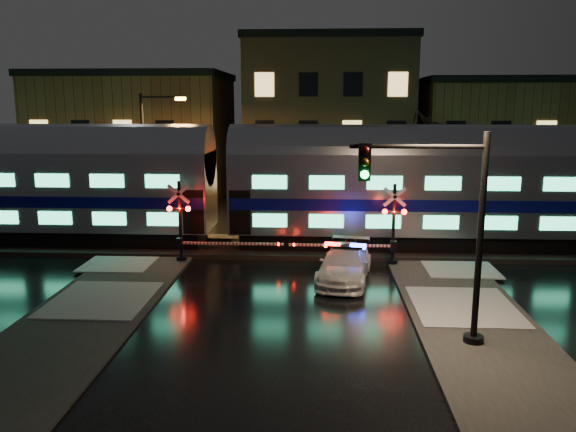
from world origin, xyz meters
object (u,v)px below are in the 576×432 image
object	(u,v)px
crossing_signal_right	(385,233)
traffic_light	(446,236)
police_car	(345,264)
crossing_signal_left	(188,230)
streetlight	(148,153)

from	to	relation	value
crossing_signal_right	traffic_light	world-z (taller)	traffic_light
police_car	crossing_signal_right	size ratio (longest dim) A/B	0.96
crossing_signal_right	crossing_signal_left	distance (m)	8.80
police_car	crossing_signal_left	bearing A→B (deg)	172.31
crossing_signal_right	traffic_light	size ratio (longest dim) A/B	0.82
police_car	streetlight	xyz separation A→B (m)	(-10.66, 8.83, 3.73)
crossing_signal_right	traffic_light	xyz separation A→B (m)	(0.73, -8.32, 1.86)
crossing_signal_left	crossing_signal_right	bearing A→B (deg)	-0.01
traffic_light	streetlight	size ratio (longest dim) A/B	0.83
streetlight	police_car	bearing A→B (deg)	-39.64
crossing_signal_right	streetlight	bearing A→B (deg)	151.81
crossing_signal_right	traffic_light	bearing A→B (deg)	-85.01
police_car	streetlight	world-z (taller)	streetlight
crossing_signal_right	police_car	bearing A→B (deg)	-131.01
police_car	streetlight	bearing A→B (deg)	149.69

